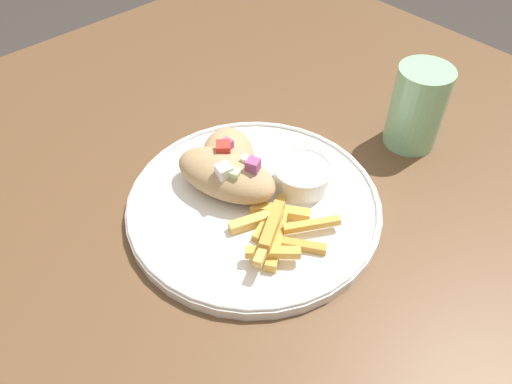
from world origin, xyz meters
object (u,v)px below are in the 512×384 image
Objects in this scene: plate at (256,206)px; pita_sandwich_far at (227,156)px; pita_sandwich_near at (226,175)px; fries_pile at (277,229)px; water_glass at (416,111)px; sauce_ramekin at (303,175)px.

plate is 2.58× the size of pita_sandwich_far.
fries_pile is (0.10, -0.01, -0.01)m from pita_sandwich_near.
water_glass reaches higher than fries_pile.
pita_sandwich_near is at bearing -127.96° from sauce_ramekin.
water_glass is at bearing 103.04° from pita_sandwich_far.
plate is at bearing 28.43° from pita_sandwich_far.
pita_sandwich_near is at bearing 175.85° from fries_pile.
plate is 0.26m from water_glass.
sauce_ramekin is at bearing 33.87° from pita_sandwich_near.
pita_sandwich_far is 1.04× the size of water_glass.
plate is 2.51× the size of fries_pile.
water_glass is at bearing 91.30° from fries_pile.
plate is 2.67× the size of water_glass.
fries_pile reaches higher than plate.
fries_pile reaches higher than sauce_ramekin.
sauce_ramekin is 0.19m from water_glass.
pita_sandwich_near is 1.27× the size of water_glass.
water_glass is at bearing 80.47° from sauce_ramekin.
fries_pile is (0.12, -0.03, -0.01)m from pita_sandwich_far.
pita_sandwich_near is (-0.04, -0.01, 0.03)m from plate.
pita_sandwich_far is 0.27m from water_glass.
sauce_ramekin is (-0.04, 0.08, 0.01)m from fries_pile.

